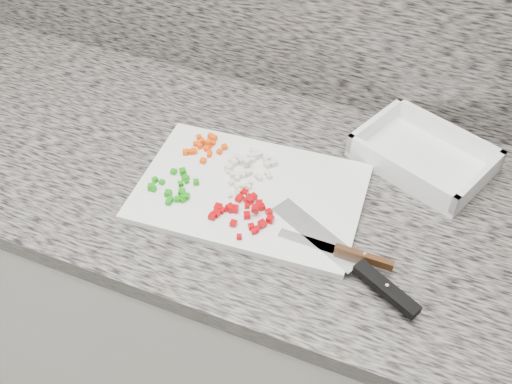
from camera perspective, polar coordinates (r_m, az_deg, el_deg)
cabinet at (r=1.52m, az=-2.30°, el=-10.58°), size 3.92×0.62×0.86m
countertop at (r=1.17m, az=-2.93°, el=1.64°), size 3.96×0.64×0.04m
cutting_board at (r=1.10m, az=-0.57°, el=-0.00°), size 0.44×0.31×0.01m
carrot_pile at (r=1.18m, az=-5.17°, el=4.57°), size 0.08×0.09×0.02m
onion_pile at (r=1.13m, az=-0.73°, el=2.83°), size 0.10×0.10×0.02m
green_pepper_pile at (r=1.10m, az=-8.07°, el=0.44°), size 0.09×0.10×0.02m
red_pepper_pile at (r=1.05m, az=-1.23°, el=-1.83°), size 0.11×0.11×0.02m
garlic_pile at (r=1.09m, az=-1.60°, el=0.22°), size 0.05×0.05×0.01m
chef_knife at (r=0.98m, az=10.42°, el=-7.56°), size 0.30×0.18×0.02m
paring_knife at (r=1.00m, az=9.29°, el=-6.03°), size 0.21×0.02×0.02m
tray at (r=1.20m, az=16.33°, el=3.40°), size 0.30×0.27×0.05m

